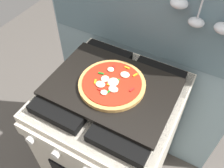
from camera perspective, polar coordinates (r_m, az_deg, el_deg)
kitchen_backsplash at (r=1.34m, az=7.10°, el=5.38°), size 1.10×0.09×1.55m
stove at (r=1.41m, az=-0.03°, el=-13.06°), size 0.60×0.64×0.90m
baking_tray at (r=1.04m, az=0.00°, el=-0.66°), size 0.54×0.38×0.02m
pizza_left at (r=1.02m, az=0.24°, el=0.05°), size 0.29×0.29×0.03m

